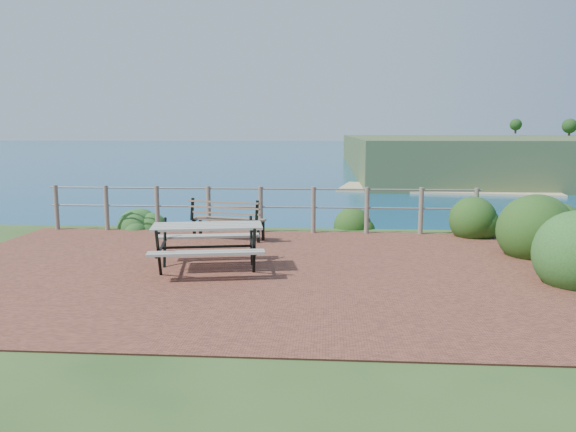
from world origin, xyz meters
TOP-DOWN VIEW (x-y plane):
  - ground at (0.00, 0.00)m, footprint 10.00×7.00m
  - ocean at (0.00, 200.00)m, footprint 1200.00×1200.00m
  - safety_railing at (0.00, 3.35)m, footprint 9.40×0.10m
  - picnic_table at (-0.44, -0.08)m, footprint 1.81×1.47m
  - park_bench at (-0.55, 2.45)m, footprint 1.56×0.71m
  - shrub_right_front at (5.42, 1.77)m, footprint 1.38×1.38m
  - shrub_right_edge at (4.77, 3.42)m, footprint 1.06×1.06m
  - shrub_lip_west at (-2.86, 3.66)m, footprint 0.87×0.87m
  - shrub_lip_east at (2.10, 4.21)m, footprint 0.87×0.87m

SIDE VIEW (x-z plane):
  - ground at x=0.00m, z-range -0.06..0.06m
  - ocean at x=0.00m, z-range 0.00..0.00m
  - shrub_right_front at x=5.42m, z-range -0.98..0.98m
  - shrub_right_edge at x=4.77m, z-range -0.76..0.76m
  - shrub_lip_west at x=-2.86m, z-range -0.32..0.32m
  - shrub_lip_east at x=2.10m, z-range -0.33..0.33m
  - picnic_table at x=-0.44m, z-range 0.10..0.83m
  - park_bench at x=-0.55m, z-range 0.14..0.99m
  - safety_railing at x=0.00m, z-range 0.07..1.07m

